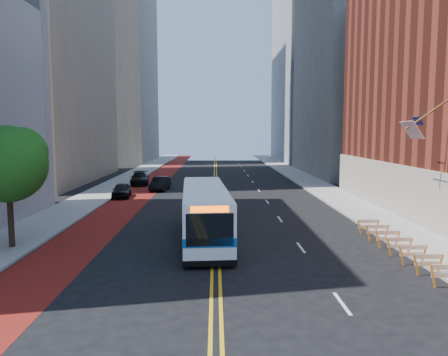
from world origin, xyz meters
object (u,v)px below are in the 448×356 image
object	(u,v)px
transit_bus	(205,212)
car_a	(121,190)
car_c	(140,178)
street_tree	(9,161)
car_b	(160,184)

from	to	relation	value
transit_bus	car_a	world-z (taller)	transit_bus
transit_bus	car_c	size ratio (longest dim) A/B	2.26
transit_bus	street_tree	bearing A→B (deg)	-173.07
street_tree	car_c	xyz separation A→B (m)	(1.94, 29.44, -4.15)
street_tree	car_c	world-z (taller)	street_tree
street_tree	car_b	xyz separation A→B (m)	(5.11, 24.27, -4.18)
street_tree	car_c	size ratio (longest dim) A/B	1.27
street_tree	car_a	xyz separation A→B (m)	(1.94, 18.99, -4.21)
car_a	car_c	world-z (taller)	car_c
transit_bus	car_c	bearing A→B (deg)	103.93
transit_bus	car_a	distance (m)	19.13
car_c	car_a	bearing A→B (deg)	-97.51
car_a	car_b	size ratio (longest dim) A/B	0.93
street_tree	car_a	size ratio (longest dim) A/B	1.62
transit_bus	car_b	size ratio (longest dim) A/B	2.66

